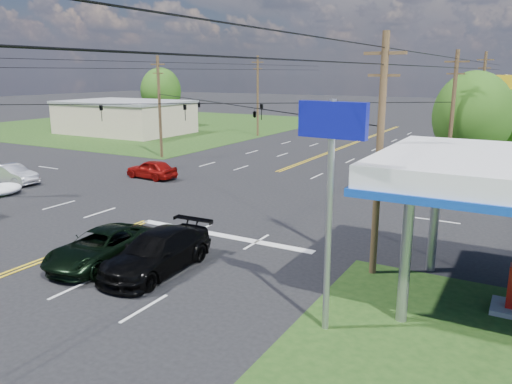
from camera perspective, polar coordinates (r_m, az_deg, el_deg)
The scene contains 20 objects.
ground at distance 34.31m, azimuth -3.61°, elevation 0.02°, with size 280.00×280.00×0.00m, color black.
grass_nw at distance 80.55m, azimuth -12.30°, elevation 7.55°, with size 46.00×48.00×0.03m, color #1A3912.
stop_bar at distance 25.24m, azimuth -3.91°, elevation -5.01°, with size 10.00×0.50×0.02m, color silver.
retail_nw at distance 69.67m, azimuth -14.74°, elevation 8.17°, with size 16.00×11.00×4.00m, color beige.
pole_se at distance 19.91m, azimuth 13.91°, elevation 4.18°, with size 1.60×0.28×9.50m.
pole_nw at distance 48.46m, azimuth -10.97°, elevation 9.65°, with size 1.60×0.28×9.50m.
pole_ne at distance 37.46m, azimuth 21.47°, elevation 7.88°, with size 1.60×0.28×9.50m.
pole_left_far at distance 64.13m, azimuth 0.19°, elevation 11.02°, with size 1.60×0.28×10.00m.
pole_right_far at distance 56.28m, azimuth 24.34°, elevation 9.48°, with size 1.60×0.28×10.00m.
span_wire_signals at distance 33.42m, azimuth -3.76°, elevation 10.06°, with size 26.00×18.00×1.13m.
power_lines at distance 31.71m, azimuth -5.87°, elevation 14.54°, with size 26.04×100.00×0.64m.
tree_right_a at distance 40.31m, azimuth 23.51°, elevation 7.97°, with size 5.70×5.70×8.18m.
tree_far_l at distance 78.25m, azimuth -10.81°, elevation 11.26°, with size 6.08×6.08×8.72m.
pickup_dkgreen at distance 22.42m, azimuth -17.23°, elevation -6.02°, with size 2.47×5.35×1.49m, color black.
suv_black at distance 21.02m, azimuth -11.22°, elevation -6.74°, with size 2.31×5.68×1.65m, color black.
sedan_silver at distance 40.73m, azimuth -26.13°, elevation 1.84°, with size 1.52×4.37×1.44m, color silver.
sedan_red at distance 39.28m, azimuth -11.85°, elevation 2.57°, with size 1.71×4.26×1.45m, color maroon.
polesign_se at distance 14.89m, azimuth 8.60°, elevation 4.20°, with size 2.15×0.45×7.27m.
polesign_ne at distance 44.05m, azimuth 26.44°, elevation 9.67°, with size 2.16×0.75×7.86m.
snowpile_b at distance 37.56m, azimuth -27.02°, elevation -0.27°, with size 2.15×2.65×0.75m, color white.
Camera 1 is at (18.18, -15.97, 8.03)m, focal length 35.00 mm.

